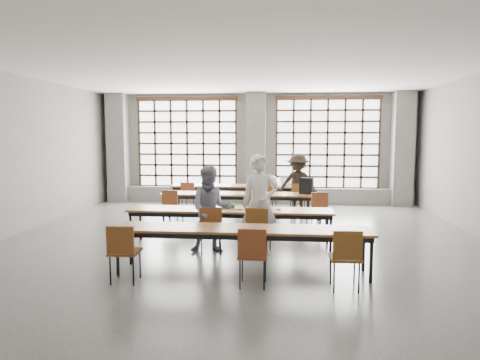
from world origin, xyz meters
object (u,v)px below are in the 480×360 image
object	(u,v)px
chair_near_right	(346,253)
student_male	(260,204)
chair_front_right	(258,226)
red_pouch	(125,249)
laptop_front	(260,205)
desk_row_a	(241,187)
green_box	(228,206)
chair_back_left	(189,194)
chair_near_mid	(253,251)
desk_row_d	(243,232)
chair_mid_left	(172,204)
backpack	(306,186)
chair_mid_centre	(256,205)
chair_near_left	(123,248)
desk_row_c	(230,212)
chair_back_right	(298,196)
student_back	(298,184)
laptop_back	(287,183)
plastic_bag	(273,180)
desk_row_b	(242,196)
chair_front_left	(211,225)
student_female	(211,209)
phone	(239,210)
chair_mid_right	(318,206)
chair_back_mid	(269,195)
mouse	(279,209)

from	to	relation	value
chair_near_right	student_male	xyz separation A→B (m)	(-1.29, 1.81, 0.38)
chair_front_right	student_male	xyz separation A→B (m)	(0.01, 0.13, 0.38)
student_male	red_pouch	distance (m)	2.61
chair_near_right	laptop_front	world-z (taller)	laptop_front
desk_row_a	green_box	xyz separation A→B (m)	(0.10, -3.92, 0.11)
chair_back_left	chair_near_mid	xyz separation A→B (m)	(2.15, -5.68, 0.00)
desk_row_d	chair_mid_left	bearing A→B (deg)	120.74
chair_near_mid	student_male	xyz separation A→B (m)	(0.01, 1.81, 0.38)
backpack	chair_mid_centre	bearing A→B (deg)	-134.78
green_box	chair_near_left	bearing A→B (deg)	-117.72
desk_row_c	chair_back_right	xyz separation A→B (m)	(1.46, 3.37, -0.13)
student_back	laptop_back	distance (m)	0.67
chair_mid_left	plastic_bag	bearing A→B (deg)	45.42
desk_row_b	desk_row_d	bearing A→B (deg)	-84.59
student_back	green_box	distance (m)	3.74
chair_mid_left	laptop_back	bearing A→B (deg)	41.32
chair_near_left	laptop_back	distance (m)	6.88
desk_row_c	chair_near_left	size ratio (longest dim) A/B	4.55
plastic_bag	chair_back_right	bearing A→B (deg)	-43.81
student_male	plastic_bag	xyz separation A→B (m)	(0.15, 4.55, -0.04)
chair_mid_left	student_back	xyz separation A→B (m)	(3.05, 1.84, 0.30)
red_pouch	chair_back_right	bearing A→B (deg)	63.69
desk_row_d	chair_front_right	xyz separation A→B (m)	(0.19, 1.05, -0.13)
chair_mid_left	chair_front_left	size ratio (longest dim) A/B	1.00
desk_row_c	chair_mid_centre	bearing A→B (deg)	75.84
desk_row_a	student_female	bearing A→B (deg)	-91.96
student_female	laptop_front	world-z (taller)	student_female
student_female	laptop_front	bearing A→B (deg)	25.82
phone	chair_mid_right	bearing A→B (deg)	46.79
chair_mid_right	backpack	world-z (taller)	backpack
desk_row_a	laptop_back	distance (m)	1.33
desk_row_c	green_box	xyz separation A→B (m)	(-0.05, 0.08, 0.11)
laptop_front	red_pouch	xyz separation A→B (m)	(-1.88, -2.34, -0.29)
desk_row_a	chair_back_mid	bearing A→B (deg)	-37.33
chair_mid_left	mouse	world-z (taller)	chair_mid_left
laptop_back	chair_front_right	bearing A→B (deg)	-97.13
chair_back_mid	laptop_front	size ratio (longest dim) A/B	1.99
chair_front_left	laptop_back	bearing A→B (deg)	72.82
chair_mid_centre	backpack	size ratio (longest dim) A/B	2.20
backpack	student_female	bearing A→B (deg)	-108.35
plastic_bag	student_female	bearing A→B (deg)	-103.04
chair_front_right	plastic_bag	size ratio (longest dim) A/B	3.08
red_pouch	desk_row_b	bearing A→B (deg)	73.68
chair_back_left	mouse	distance (m)	4.22
student_back	chair_mid_left	bearing A→B (deg)	-140.62
desk_row_b	chair_near_right	xyz separation A→B (m)	(1.88, -4.60, -0.13)
mouse	student_male	bearing A→B (deg)	-126.10
desk_row_c	student_back	distance (m)	3.79
desk_row_c	laptop_back	xyz separation A→B (m)	(1.18, 4.10, 0.13)
chair_back_right	student_male	world-z (taller)	student_male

